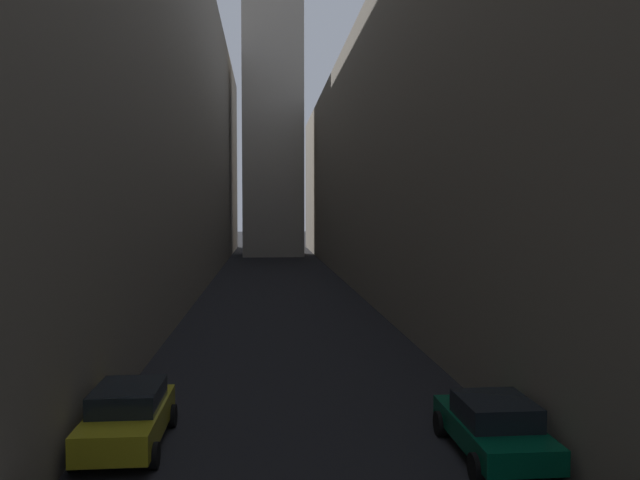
{
  "coord_description": "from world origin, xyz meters",
  "views": [
    {
      "loc": [
        -0.99,
        3.44,
        5.84
      ],
      "look_at": [
        0.0,
        14.69,
        5.31
      ],
      "focal_mm": 34.82,
      "sensor_mm": 36.0,
      "label": 1
    }
  ],
  "objects": [
    {
      "name": "ground_plane",
      "position": [
        0.0,
        48.0,
        0.0
      ],
      "size": [
        264.0,
        264.0,
        0.0
      ],
      "primitive_type": "plane",
      "color": "black"
    },
    {
      "name": "building_block_left",
      "position": [
        -12.94,
        50.0,
        12.79
      ],
      "size": [
        14.88,
        108.0,
        25.57
      ],
      "primitive_type": "cube",
      "color": "#756B5B",
      "rests_on": "ground"
    },
    {
      "name": "building_block_right",
      "position": [
        11.07,
        50.0,
        9.74
      ],
      "size": [
        11.13,
        108.0,
        19.48
      ],
      "primitive_type": "cube",
      "color": "#756B5B",
      "rests_on": "ground"
    },
    {
      "name": "parked_car_left_third",
      "position": [
        -4.4,
        18.89,
        0.78
      ],
      "size": [
        1.94,
        4.04,
        1.5
      ],
      "rotation": [
        0.0,
        0.0,
        1.57
      ],
      "color": "#A59919",
      "rests_on": "ground"
    },
    {
      "name": "parked_car_right_third",
      "position": [
        4.4,
        17.54,
        0.73
      ],
      "size": [
        2.0,
        4.09,
        1.41
      ],
      "rotation": [
        0.0,
        0.0,
        1.57
      ],
      "color": "#05472D",
      "rests_on": "ground"
    }
  ]
}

